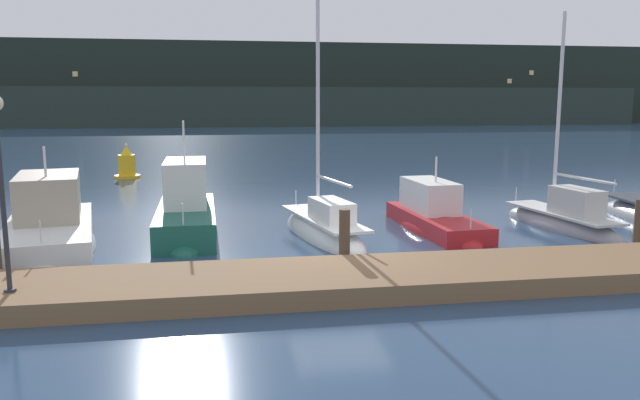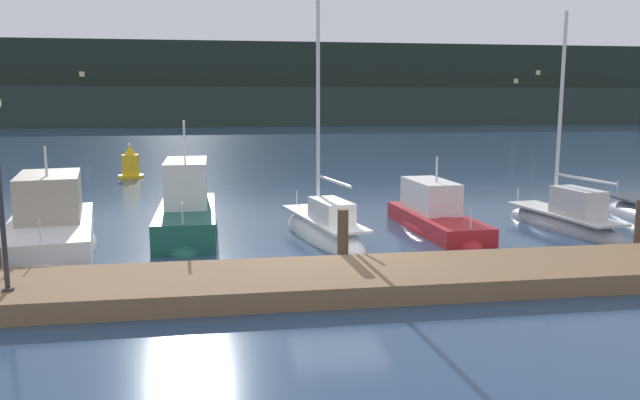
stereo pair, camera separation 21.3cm
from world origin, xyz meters
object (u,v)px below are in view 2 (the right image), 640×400
Objects in this scene: sailboat_berth_7 at (564,223)px; motorboat_berth_3 at (51,233)px; motorboat_berth_4 at (187,220)px; motorboat_berth_6 at (435,223)px; sailboat_berth_5 at (324,233)px; channel_buoy at (131,165)px.

motorboat_berth_3 is at bearing 179.73° from sailboat_berth_7.
motorboat_berth_4 reaches higher than motorboat_berth_3.
motorboat_berth_3 is at bearing -162.39° from motorboat_berth_4.
sailboat_berth_7 reaches higher than motorboat_berth_6.
sailboat_berth_5 is at bearing -171.89° from motorboat_berth_6.
motorboat_berth_3 is 16.42m from sailboat_berth_7.
motorboat_berth_4 is at bearing 173.98° from sailboat_berth_7.
motorboat_berth_4 is at bearing 174.12° from motorboat_berth_6.
sailboat_berth_7 is (16.42, -0.08, -0.19)m from motorboat_berth_3.
motorboat_berth_4 is at bearing -75.77° from channel_buoy.
motorboat_berth_6 is at bearing -5.88° from motorboat_berth_4.
channel_buoy is at bearing 116.17° from sailboat_berth_5.
sailboat_berth_5 reaches higher than motorboat_berth_4.
sailboat_berth_5 reaches higher than channel_buoy.
channel_buoy is (-3.85, 15.17, 0.29)m from motorboat_berth_4.
sailboat_berth_7 is 4.03× the size of channel_buoy.
motorboat_berth_4 is 4.52m from sailboat_berth_5.
motorboat_berth_6 is at bearing 8.11° from sailboat_berth_5.
sailboat_berth_5 is 1.59× the size of motorboat_berth_6.
sailboat_berth_7 is at bearing -0.27° from motorboat_berth_3.
sailboat_berth_7 is 23.23m from channel_buoy.
motorboat_berth_3 reaches higher than motorboat_berth_6.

